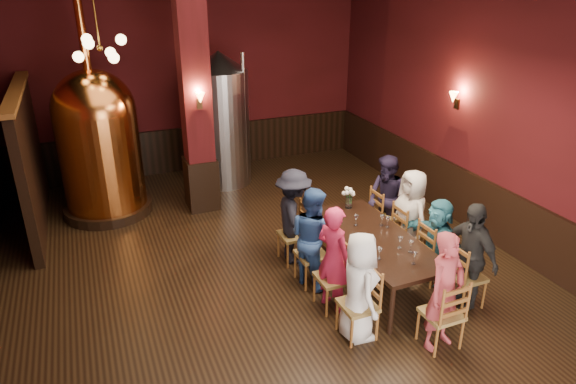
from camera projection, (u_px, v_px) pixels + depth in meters
name	position (u px, v px, depth m)	size (l,w,h in m)	color
room	(263.00, 134.00, 6.93)	(10.00, 10.02, 4.50)	black
wainscot_right	(477.00, 204.00, 9.00)	(0.08, 9.90, 1.00)	black
wainscot_back	(192.00, 148.00, 11.84)	(7.90, 0.08, 1.00)	black
column	(195.00, 93.00, 9.21)	(0.58, 0.58, 4.50)	#490F14
partition	(30.00, 162.00, 8.96)	(0.22, 3.50, 2.40)	black
pendant_cluster	(100.00, 48.00, 8.43)	(0.90, 0.90, 1.70)	#A57226
sconce_wall	(457.00, 99.00, 8.98)	(0.20, 0.20, 0.36)	black
sconce_column	(199.00, 99.00, 8.97)	(0.20, 0.20, 0.36)	black
dining_table	(375.00, 240.00, 7.44)	(1.04, 2.42, 0.75)	black
chair_0	(358.00, 305.00, 6.38)	(0.46, 0.46, 0.92)	brown
person_0	(359.00, 287.00, 6.27)	(0.71, 0.46, 1.45)	silver
chair_1	(333.00, 277.00, 6.94)	(0.46, 0.46, 0.92)	brown
person_1	(334.00, 258.00, 6.82)	(0.55, 0.36, 1.52)	#CF234F
chair_2	(312.00, 255.00, 7.50)	(0.46, 0.46, 0.92)	brown
person_2	(312.00, 237.00, 7.38)	(0.74, 0.36, 1.51)	#294A89
chair_3	(293.00, 235.00, 8.06)	(0.46, 0.46, 0.92)	brown
person_3	(294.00, 217.00, 7.94)	(1.00, 0.57, 1.54)	black
chair_4	(466.00, 275.00, 6.99)	(0.46, 0.46, 0.92)	brown
person_4	(470.00, 256.00, 6.86)	(0.90, 0.38, 1.54)	black
chair_5	(435.00, 252.00, 7.55)	(0.46, 0.46, 0.92)	brown
person_5	(437.00, 241.00, 7.47)	(1.22, 0.39, 1.31)	teal
chair_6	(409.00, 233.00, 8.11)	(0.46, 0.46, 0.92)	brown
person_6	(411.00, 216.00, 7.99)	(0.74, 0.48, 1.52)	beige
chair_7	(385.00, 216.00, 8.68)	(0.46, 0.46, 0.92)	brown
person_7	(387.00, 200.00, 8.56)	(0.74, 0.36, 1.52)	black
chair_8	(442.00, 313.00, 6.22)	(0.46, 0.46, 0.92)	brown
person_8	(445.00, 292.00, 6.09)	(0.56, 0.37, 1.55)	#A3363E
copper_kettle	(99.00, 142.00, 9.33)	(1.83, 1.83, 3.85)	black
steel_vessel	(222.00, 119.00, 10.75)	(1.41, 1.41, 2.81)	#B2B2B7
rose_vase	(349.00, 194.00, 8.20)	(0.21, 0.21, 0.36)	white
wine_glass_0	(411.00, 247.00, 6.96)	(0.07, 0.07, 0.17)	white
wine_glass_1	(356.00, 220.00, 7.69)	(0.07, 0.07, 0.17)	white
wine_glass_2	(379.00, 254.00, 6.79)	(0.07, 0.07, 0.17)	white
wine_glass_3	(400.00, 243.00, 7.06)	(0.07, 0.07, 0.17)	white
wine_glass_4	(336.00, 212.00, 7.94)	(0.07, 0.07, 0.17)	white
wine_glass_5	(387.00, 222.00, 7.63)	(0.07, 0.07, 0.17)	white
wine_glass_6	(382.00, 220.00, 7.69)	(0.07, 0.07, 0.17)	white
wine_glass_7	(414.00, 258.00, 6.68)	(0.07, 0.07, 0.17)	white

